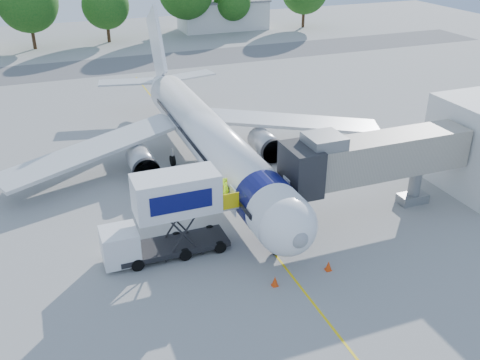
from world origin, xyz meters
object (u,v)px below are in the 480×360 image
object	(u,v)px
jet_bridge	(367,159)
ground_tug	(356,344)
aircraft	(207,137)
catering_hiloader	(167,217)

from	to	relation	value
jet_bridge	ground_tug	distance (m)	14.70
aircraft	catering_hiloader	bearing A→B (deg)	-119.42
aircraft	catering_hiloader	world-z (taller)	aircraft
catering_hiloader	ground_tug	xyz separation A→B (m)	(6.35, -11.84, -2.06)
jet_bridge	catering_hiloader	world-z (taller)	jet_bridge
catering_hiloader	ground_tug	distance (m)	13.59
ground_tug	aircraft	bearing A→B (deg)	109.88
aircraft	ground_tug	world-z (taller)	aircraft
jet_bridge	catering_hiloader	bearing A→B (deg)	-179.99
jet_bridge	ground_tug	world-z (taller)	jet_bridge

